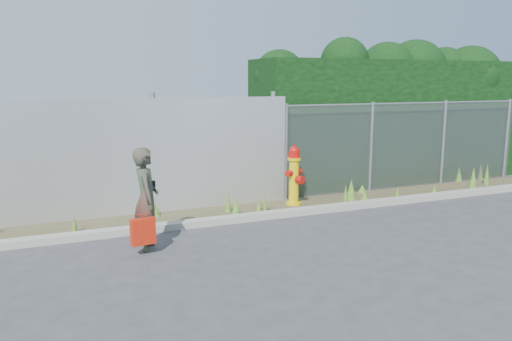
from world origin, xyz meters
name	(u,v)px	position (x,y,z in m)	size (l,w,h in m)	color
ground	(309,249)	(0.00, 0.00, 0.00)	(80.00, 80.00, 0.00)	#38383B
curb	(263,216)	(0.00, 1.80, 0.06)	(16.00, 0.22, 0.12)	gray
weed_strip	(239,207)	(-0.26, 2.38, 0.12)	(16.00, 1.32, 0.54)	#443D27
corrugated_fence	(70,161)	(-3.25, 3.01, 1.10)	(8.50, 0.21, 2.30)	#B8BABF
chainlink_fence	(408,145)	(4.25, 3.00, 1.03)	(6.50, 0.07, 2.05)	gray
hedge	(396,104)	(4.63, 4.03, 1.93)	(7.32, 1.87, 3.56)	black
fire_hydrant	(294,176)	(0.99, 2.49, 0.61)	(0.42, 0.38, 1.26)	#DEBD0B
woman	(146,199)	(-2.27, 0.96, 0.78)	(0.57, 0.37, 1.56)	#0E5D3E
red_tote_bag	(143,231)	(-2.38, 0.67, 0.37)	(0.35, 0.13, 0.46)	red
black_shoulder_bag	(148,186)	(-2.19, 1.16, 0.92)	(0.21, 0.09, 0.16)	black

